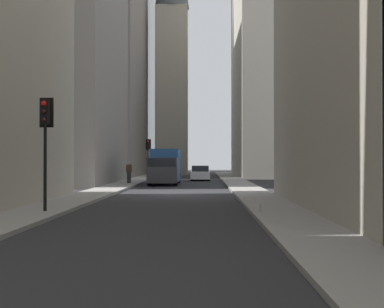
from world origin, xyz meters
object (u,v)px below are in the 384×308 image
at_px(sedan_white, 200,173).
at_px(traffic_light_midblock, 148,149).
at_px(delivery_truck, 165,166).
at_px(discarded_bottle, 260,208).
at_px(pedestrian, 129,171).
at_px(traffic_light_foreground, 45,127).

xyz_separation_m(sedan_white, traffic_light_midblock, (2.85, 5.29, 2.36)).
relative_size(delivery_truck, discarded_bottle, 23.93).
bearing_deg(traffic_light_midblock, pedestrian, 178.27).
bearing_deg(traffic_light_foreground, sedan_white, -10.33).
bearing_deg(discarded_bottle, pedestrian, 19.83).
xyz_separation_m(traffic_light_midblock, pedestrian, (-11.21, 0.34, -1.94)).
bearing_deg(traffic_light_foreground, delivery_truck, -6.96).
xyz_separation_m(traffic_light_foreground, traffic_light_midblock, (33.24, -0.25, -0.19)).
bearing_deg(sedan_white, traffic_light_foreground, 169.67).
bearing_deg(traffic_light_foreground, traffic_light_midblock, -0.42).
height_order(sedan_white, pedestrian, pedestrian).
height_order(sedan_white, traffic_light_midblock, traffic_light_midblock).
bearing_deg(pedestrian, traffic_light_foreground, -179.76).
distance_m(sedan_white, pedestrian, 10.09).
bearing_deg(discarded_bottle, delivery_truck, 12.84).
relative_size(traffic_light_midblock, pedestrian, 2.28).
height_order(delivery_truck, discarded_bottle, delivery_truck).
bearing_deg(traffic_light_foreground, discarded_bottle, -90.10).
bearing_deg(sedan_white, delivery_truck, 160.63).
xyz_separation_m(traffic_light_foreground, pedestrian, (22.03, 0.09, -2.13)).
relative_size(pedestrian, discarded_bottle, 6.37).
bearing_deg(pedestrian, discarded_bottle, -160.17).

